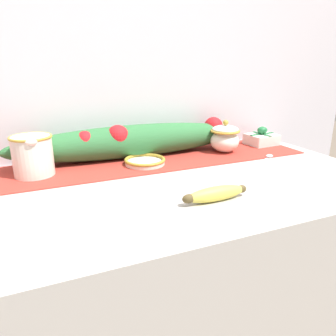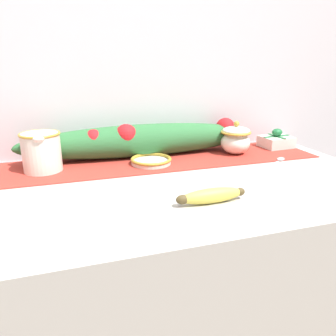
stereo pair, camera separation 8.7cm
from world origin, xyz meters
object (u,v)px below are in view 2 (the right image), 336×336
object	(u,v)px
sugar_bowl	(236,139)
small_dish	(151,161)
spoon	(278,160)
gift_box	(276,141)
banana	(211,196)
cream_pitcher	(41,151)

from	to	relation	value
sugar_bowl	small_dish	world-z (taller)	sugar_bowl
spoon	gift_box	distance (m)	0.20
small_dish	spoon	size ratio (longest dim) A/B	0.74
banana	gift_box	world-z (taller)	gift_box
banana	gift_box	size ratio (longest dim) A/B	1.49
sugar_bowl	small_dish	bearing A→B (deg)	-174.71
cream_pitcher	small_dish	bearing A→B (deg)	-5.33
sugar_bowl	gift_box	bearing A→B (deg)	10.70
gift_box	cream_pitcher	bearing A→B (deg)	-177.55
cream_pitcher	sugar_bowl	size ratio (longest dim) A/B	1.18
cream_pitcher	gift_box	xyz separation A→B (m)	(0.85, 0.04, -0.04)
sugar_bowl	banana	size ratio (longest dim) A/B	0.66
sugar_bowl	spoon	size ratio (longest dim) A/B	0.66
cream_pitcher	banana	distance (m)	0.54
gift_box	banana	bearing A→B (deg)	-138.67
spoon	sugar_bowl	bearing A→B (deg)	97.03
banana	sugar_bowl	bearing A→B (deg)	54.55
banana	spoon	bearing A→B (deg)	34.07
cream_pitcher	gift_box	bearing A→B (deg)	2.45
cream_pitcher	small_dish	distance (m)	0.34
sugar_bowl	cream_pitcher	bearing A→B (deg)	179.89
banana	spoon	world-z (taller)	banana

